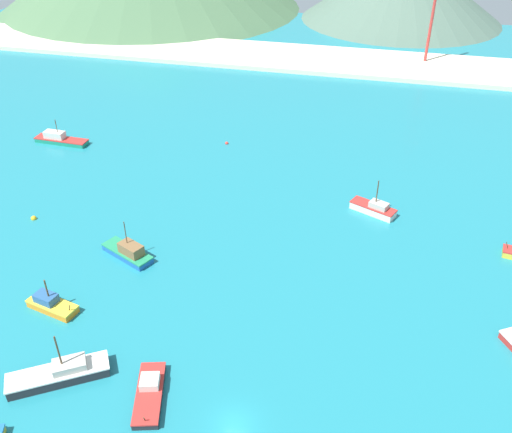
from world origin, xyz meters
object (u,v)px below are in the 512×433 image
object	(u,v)px
fishing_boat_7	(51,304)
radio_tower	(434,9)
fishing_boat_5	(60,139)
buoy_0	(34,218)
fishing_boat_10	(150,393)
fishing_boat_11	(60,374)
fishing_boat_4	(129,252)
buoy_1	(227,143)
fishing_boat_0	(374,208)

from	to	relation	value
fishing_boat_7	radio_tower	xyz separation A→B (m)	(46.83, 109.75, 13.96)
fishing_boat_5	buoy_0	world-z (taller)	fishing_boat_5
fishing_boat_5	radio_tower	world-z (taller)	radio_tower
fishing_boat_10	buoy_0	size ratio (longest dim) A/B	10.03
fishing_boat_11	fishing_boat_7	bearing A→B (deg)	125.53
fishing_boat_4	fishing_boat_11	bearing A→B (deg)	-84.84
fishing_boat_10	buoy_1	bearing A→B (deg)	98.54
radio_tower	fishing_boat_10	bearing A→B (deg)	-103.85
buoy_1	radio_tower	distance (m)	71.97
fishing_boat_0	fishing_boat_10	world-z (taller)	fishing_boat_0
fishing_boat_4	fishing_boat_5	xyz separation A→B (m)	(-29.02, 31.13, -0.11)
fishing_boat_0	fishing_boat_5	size ratio (longest dim) A/B	0.70
fishing_boat_0	buoy_0	world-z (taller)	fishing_boat_0
fishing_boat_5	fishing_boat_10	xyz separation A→B (m)	(41.41, -53.07, -0.21)
fishing_boat_11	buoy_0	bearing A→B (deg)	127.06
fishing_boat_7	fishing_boat_10	world-z (taller)	fishing_boat_7
fishing_boat_5	buoy_0	size ratio (longest dim) A/B	12.83
fishing_boat_5	buoy_0	distance (m)	27.64
buoy_1	fishing_boat_4	bearing A→B (deg)	-94.91
fishing_boat_10	radio_tower	distance (m)	123.82
fishing_boat_10	fishing_boat_4	bearing A→B (deg)	119.45
buoy_0	fishing_boat_0	bearing A→B (deg)	15.64
fishing_boat_0	fishing_boat_4	size ratio (longest dim) A/B	0.89
fishing_boat_4	radio_tower	distance (m)	106.99
fishing_boat_5	buoy_1	size ratio (longest dim) A/B	16.06
fishing_boat_4	fishing_boat_5	distance (m)	42.56
buoy_0	radio_tower	bearing A→B (deg)	56.63
radio_tower	buoy_0	bearing A→B (deg)	-123.37
fishing_boat_0	fishing_boat_10	bearing A→B (deg)	-116.38
fishing_boat_5	fishing_boat_0	bearing A→B (deg)	-10.13
fishing_boat_11	radio_tower	distance (m)	126.77
fishing_boat_0	radio_tower	xyz separation A→B (m)	(8.64, 77.48, 13.91)
fishing_boat_10	buoy_1	distance (m)	61.12
fishing_boat_4	fishing_boat_11	world-z (taller)	fishing_boat_11
fishing_boat_4	buoy_0	size ratio (longest dim) A/B	10.10
fishing_boat_11	buoy_0	xyz separation A→B (m)	(-20.77, 27.51, -0.71)
fishing_boat_4	fishing_boat_11	distance (m)	22.13
fishing_boat_4	buoy_0	world-z (taller)	fishing_boat_4
fishing_boat_0	radio_tower	distance (m)	79.19
fishing_boat_7	buoy_0	size ratio (longest dim) A/B	8.32
buoy_1	radio_tower	xyz separation A→B (m)	(38.53, 59.00, 14.65)
fishing_boat_0	fishing_boat_11	world-z (taller)	fishing_boat_11
fishing_boat_10	radio_tower	size ratio (longest dim) A/B	0.30
fishing_boat_0	buoy_1	world-z (taller)	fishing_boat_0
fishing_boat_7	fishing_boat_5	bearing A→B (deg)	118.98
fishing_boat_11	fishing_boat_10	bearing A→B (deg)	0.55
fishing_boat_7	fishing_boat_10	size ratio (longest dim) A/B	0.83
fishing_boat_4	buoy_0	bearing A→B (deg)	163.77
fishing_boat_10	fishing_boat_7	bearing A→B (deg)	150.87
fishing_boat_11	buoy_1	distance (m)	60.56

